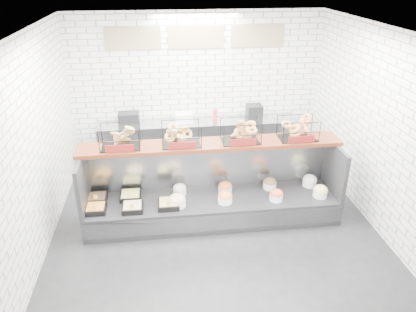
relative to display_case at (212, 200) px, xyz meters
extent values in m
plane|color=black|center=(0.01, -0.34, -0.33)|extent=(5.50, 5.50, 0.00)
cube|color=white|center=(0.01, 2.41, 1.17)|extent=(5.00, 0.02, 3.00)
cube|color=white|center=(-2.49, -0.34, 1.17)|extent=(0.02, 5.50, 3.00)
cube|color=white|center=(2.51, -0.34, 1.17)|extent=(0.02, 5.50, 3.00)
cube|color=white|center=(0.01, -0.34, 2.67)|extent=(5.00, 5.50, 0.02)
cube|color=tan|center=(-1.19, 2.38, 2.17)|extent=(1.05, 0.03, 0.42)
cube|color=tan|center=(0.01, 2.38, 2.17)|extent=(1.05, 0.03, 0.42)
cube|color=tan|center=(1.21, 2.38, 2.17)|extent=(1.05, 0.03, 0.42)
cube|color=black|center=(0.01, -0.04, -0.13)|extent=(4.00, 0.90, 0.40)
cube|color=#93969B|center=(0.01, -0.48, -0.11)|extent=(4.00, 0.03, 0.28)
cube|color=#93969B|center=(0.01, 0.37, 0.47)|extent=(4.00, 0.08, 0.80)
cube|color=black|center=(-1.96, -0.04, 0.47)|extent=(0.06, 0.90, 0.80)
cube|color=black|center=(1.98, -0.04, 0.47)|extent=(0.06, 0.90, 0.80)
cube|color=black|center=(-1.79, -0.22, 0.11)|extent=(0.30, 0.30, 0.08)
cube|color=orange|center=(-1.79, -0.22, 0.15)|extent=(0.26, 0.26, 0.04)
cube|color=#F3C654|center=(-1.79, -0.32, 0.20)|extent=(0.06, 0.01, 0.08)
cube|color=black|center=(-1.81, 0.09, 0.11)|extent=(0.30, 0.30, 0.08)
cube|color=brown|center=(-1.81, 0.09, 0.15)|extent=(0.26, 0.26, 0.04)
cube|color=#F3C654|center=(-1.81, -0.02, 0.20)|extent=(0.06, 0.01, 0.08)
cube|color=black|center=(-1.25, -0.25, 0.11)|extent=(0.31, 0.31, 0.08)
cube|color=#D4B082|center=(-1.25, -0.25, 0.15)|extent=(0.26, 0.26, 0.04)
cube|color=#F3C654|center=(-1.25, -0.36, 0.20)|extent=(0.06, 0.01, 0.08)
cube|color=black|center=(-1.29, 0.10, 0.11)|extent=(0.33, 0.33, 0.08)
cube|color=#F7F37E|center=(-1.29, 0.10, 0.15)|extent=(0.28, 0.28, 0.04)
cube|color=#F3C654|center=(-1.29, -0.01, 0.20)|extent=(0.06, 0.01, 0.08)
cube|color=black|center=(-0.70, -0.22, 0.11)|extent=(0.33, 0.33, 0.08)
cube|color=tan|center=(-0.70, -0.22, 0.15)|extent=(0.28, 0.28, 0.04)
cube|color=#F3C654|center=(-0.70, -0.34, 0.20)|extent=(0.06, 0.01, 0.08)
cylinder|color=white|center=(-0.57, -0.22, 0.13)|extent=(0.27, 0.27, 0.11)
ellipsoid|color=#DCB487|center=(-0.57, -0.22, 0.19)|extent=(0.26, 0.26, 0.18)
cylinder|color=white|center=(-0.51, 0.12, 0.13)|extent=(0.22, 0.22, 0.11)
ellipsoid|color=silver|center=(-0.51, 0.12, 0.19)|extent=(0.21, 0.21, 0.15)
cylinder|color=white|center=(0.18, -0.21, 0.13)|extent=(0.23, 0.23, 0.11)
ellipsoid|color=orange|center=(0.18, -0.21, 0.19)|extent=(0.22, 0.22, 0.16)
cylinder|color=white|center=(0.23, 0.09, 0.13)|extent=(0.23, 0.23, 0.11)
ellipsoid|color=orange|center=(0.23, 0.09, 0.19)|extent=(0.22, 0.22, 0.16)
cylinder|color=white|center=(0.99, -0.24, 0.13)|extent=(0.21, 0.21, 0.11)
ellipsoid|color=#D3522C|center=(0.99, -0.24, 0.19)|extent=(0.21, 0.21, 0.15)
cylinder|color=white|center=(0.98, 0.14, 0.13)|extent=(0.22, 0.22, 0.11)
ellipsoid|color=brown|center=(0.98, 0.14, 0.19)|extent=(0.21, 0.21, 0.15)
cylinder|color=white|center=(1.72, -0.22, 0.13)|extent=(0.23, 0.23, 0.11)
ellipsoid|color=#E7E176|center=(1.72, -0.22, 0.19)|extent=(0.23, 0.23, 0.16)
cylinder|color=white|center=(1.67, 0.14, 0.13)|extent=(0.24, 0.24, 0.11)
ellipsoid|color=silver|center=(1.67, 0.14, 0.19)|extent=(0.23, 0.23, 0.16)
cube|color=#441A0E|center=(0.01, 0.18, 0.90)|extent=(4.10, 0.50, 0.06)
cube|color=black|center=(-1.37, 0.18, 1.10)|extent=(0.60, 0.38, 0.34)
cube|color=maroon|center=(-1.37, -0.03, 1.00)|extent=(0.42, 0.02, 0.11)
cube|color=black|center=(-0.45, 0.18, 1.10)|extent=(0.60, 0.38, 0.34)
cube|color=maroon|center=(-0.45, -0.03, 1.00)|extent=(0.42, 0.02, 0.11)
cube|color=black|center=(0.47, 0.18, 1.10)|extent=(0.60, 0.38, 0.34)
cube|color=maroon|center=(0.47, -0.03, 1.00)|extent=(0.42, 0.02, 0.11)
cube|color=black|center=(1.39, 0.18, 1.10)|extent=(0.60, 0.38, 0.34)
cube|color=maroon|center=(1.39, -0.03, 1.00)|extent=(0.42, 0.02, 0.11)
cube|color=#93969B|center=(0.01, 2.09, 0.12)|extent=(4.00, 0.60, 0.90)
cube|color=black|center=(-1.37, 2.08, 0.69)|extent=(0.40, 0.30, 0.24)
cube|color=silver|center=(-0.29, 2.10, 0.66)|extent=(0.35, 0.28, 0.18)
cylinder|color=red|center=(0.34, 2.13, 0.68)|extent=(0.09, 0.09, 0.22)
cube|color=black|center=(1.14, 2.07, 0.72)|extent=(0.30, 0.30, 0.30)
camera|label=1|loc=(-0.75, -5.54, 3.47)|focal=35.00mm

